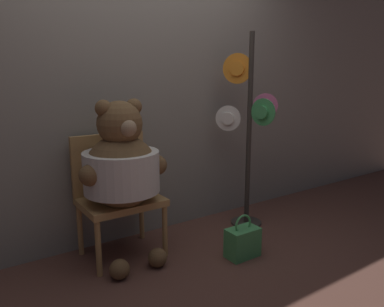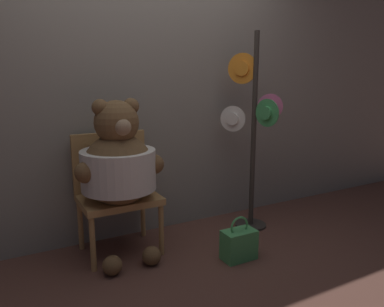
# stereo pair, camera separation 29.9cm
# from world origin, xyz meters

# --- Properties ---
(ground_plane) EXTENTS (14.00, 14.00, 0.00)m
(ground_plane) POSITION_xyz_m (0.00, 0.00, 0.00)
(ground_plane) COLOR brown
(wall_back) EXTENTS (8.00, 0.10, 2.71)m
(wall_back) POSITION_xyz_m (0.00, 0.60, 1.36)
(wall_back) COLOR gray
(wall_back) RESTS_ON ground_plane
(chair) EXTENTS (0.58, 0.45, 0.91)m
(chair) POSITION_xyz_m (-0.33, 0.35, 0.50)
(chair) COLOR #B2844C
(chair) RESTS_ON ground_plane
(teddy_bear) EXTENTS (0.65, 0.58, 1.19)m
(teddy_bear) POSITION_xyz_m (-0.35, 0.19, 0.71)
(teddy_bear) COLOR brown
(teddy_bear) RESTS_ON ground_plane
(hat_display_rack) EXTENTS (0.35, 0.49, 1.71)m
(hat_display_rack) POSITION_xyz_m (0.86, 0.19, 0.88)
(hat_display_rack) COLOR #332D28
(hat_display_rack) RESTS_ON ground_plane
(handbag_on_ground) EXTENTS (0.25, 0.15, 0.34)m
(handbag_on_ground) POSITION_xyz_m (0.40, -0.27, 0.12)
(handbag_on_ground) COLOR #479E56
(handbag_on_ground) RESTS_ON ground_plane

